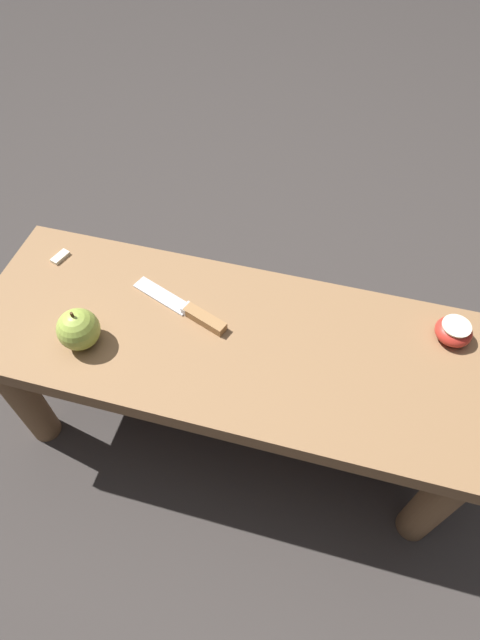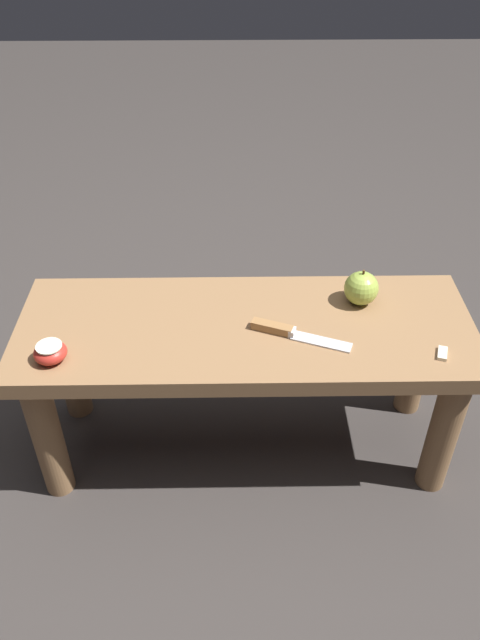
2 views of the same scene
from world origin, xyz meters
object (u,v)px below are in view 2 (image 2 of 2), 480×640
Objects in this scene: knife at (286,331)px; apple_whole at (361,288)px; apple_cut at (50,352)px; wooden_bench at (245,352)px.

apple_whole is at bearing 53.53° from knife.
apple_whole is at bearing -164.30° from apple_cut.
apple_whole reaches higher than knife.
apple_cut reaches higher than knife.
wooden_bench is 11.49× the size of apple_whole.
knife is at bearing -171.35° from apple_cut.
apple_cut is (0.69, 0.19, -0.02)m from apple_whole.
apple_whole reaches higher than wooden_bench.
knife is 2.44× the size of apple_whole.
apple_cut reaches higher than wooden_bench.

